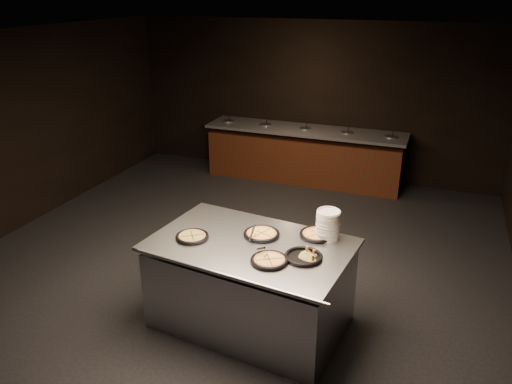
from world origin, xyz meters
TOP-DOWN VIEW (x-y plane):
  - room at (0.00, 0.00)m, footprint 7.02×8.02m
  - salad_bar at (0.00, 3.56)m, footprint 3.70×0.83m
  - serving_counter at (0.66, -0.87)m, footprint 2.18×1.54m
  - plate_stack at (1.38, -0.49)m, footprint 0.25×0.25m
  - pan_veggie_whole at (0.05, -0.99)m, footprint 0.35×0.35m
  - pan_cheese_whole at (0.71, -0.67)m, footprint 0.39×0.39m
  - pan_cheese_slices_a at (1.27, -0.47)m, footprint 0.38×0.38m
  - pan_cheese_slices_b at (0.97, -1.16)m, footprint 0.37×0.37m
  - pan_veggie_slices at (1.26, -0.98)m, footprint 0.38×0.38m
  - server_left at (0.66, -0.77)m, footprint 0.09×0.30m
  - server_right at (0.90, -1.13)m, footprint 0.25×0.23m

SIDE VIEW (x-z plane):
  - salad_bar at x=0.00m, z-range -0.15..1.03m
  - serving_counter at x=0.66m, z-range -0.02..0.96m
  - pan_veggie_slices at x=1.26m, z-range 0.98..1.02m
  - pan_veggie_whole at x=0.05m, z-range 0.98..1.02m
  - pan_cheese_slices_b at x=0.97m, z-range 0.98..1.02m
  - pan_cheese_slices_a at x=1.27m, z-range 0.98..1.02m
  - pan_cheese_whole at x=0.71m, z-range 0.98..1.02m
  - server_left at x=0.66m, z-range 0.98..1.12m
  - server_right at x=0.90m, z-range 0.98..1.13m
  - plate_stack at x=1.38m, z-range 0.98..1.29m
  - room at x=0.00m, z-range -0.01..2.91m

